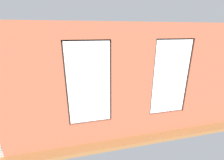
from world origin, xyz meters
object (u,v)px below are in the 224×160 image
(potted_plant_foreground_right, at_px, (52,80))
(potted_plant_corner_near_left, at_px, (151,71))
(tv_flatscreen, at_px, (36,85))
(potted_plant_near_tv, at_px, (48,101))
(cup_ceramic, at_px, (95,90))
(remote_black, at_px, (115,87))
(potted_plant_beside_window_right, at_px, (66,115))
(potted_plant_by_left_couch, at_px, (146,80))
(candle_jar, at_px, (109,89))
(media_console, at_px, (38,101))
(couch_left, at_px, (169,90))
(table_plant_small, at_px, (106,86))
(papasan_chair, at_px, (88,80))
(coffee_table, at_px, (106,90))
(potted_plant_corner_far_left, at_px, (200,94))
(potted_plant_between_couches, at_px, (153,104))
(couch_by_window, at_px, (114,114))

(potted_plant_foreground_right, bearing_deg, potted_plant_corner_near_left, -179.57)
(tv_flatscreen, relative_size, potted_plant_near_tv, 1.30)
(cup_ceramic, distance_m, tv_flatscreen, 2.27)
(remote_black, xyz_separation_m, potted_plant_beside_window_right, (1.96, 2.15, 0.11))
(remote_black, relative_size, potted_plant_beside_window_right, 0.19)
(potted_plant_by_left_couch, bearing_deg, potted_plant_near_tv, 24.45)
(potted_plant_by_left_couch, xyz_separation_m, potted_plant_corner_near_left, (-0.55, -0.57, 0.31))
(tv_flatscreen, bearing_deg, cup_ceramic, -179.96)
(cup_ceramic, bearing_deg, candle_jar, 180.00)
(potted_plant_beside_window_right, bearing_deg, remote_black, -132.32)
(potted_plant_near_tv, bearing_deg, media_console, -60.79)
(candle_jar, xyz_separation_m, tv_flatscreen, (2.82, 0.00, 0.41))
(remote_black, bearing_deg, potted_plant_by_left_couch, -52.82)
(tv_flatscreen, height_order, potted_plant_foreground_right, tv_flatscreen)
(tv_flatscreen, height_order, potted_plant_by_left_couch, tv_flatscreen)
(couch_left, relative_size, candle_jar, 22.92)
(table_plant_small, bearing_deg, tv_flatscreen, 2.64)
(candle_jar, height_order, tv_flatscreen, tv_flatscreen)
(papasan_chair, distance_m, potted_plant_by_left_couch, 3.05)
(coffee_table, relative_size, remote_black, 9.15)
(coffee_table, height_order, potted_plant_corner_far_left, potted_plant_corner_far_left)
(table_plant_small, distance_m, potted_plant_between_couches, 2.25)
(papasan_chair, height_order, potted_plant_by_left_couch, papasan_chair)
(media_console, xyz_separation_m, potted_plant_by_left_couch, (-5.05, -1.06, 0.13))
(remote_black, height_order, potted_plant_corner_near_left, potted_plant_corner_near_left)
(couch_left, height_order, potted_plant_foreground_right, potted_plant_foreground_right)
(potted_plant_near_tv, relative_size, potted_plant_by_left_couch, 1.77)
(remote_black, xyz_separation_m, potted_plant_near_tv, (2.58, 1.25, 0.17))
(potted_plant_foreground_right, bearing_deg, potted_plant_by_left_couch, 173.65)
(couch_by_window, distance_m, potted_plant_foreground_right, 4.09)
(potted_plant_near_tv, bearing_deg, cup_ceramic, -149.63)
(couch_left, bearing_deg, candle_jar, -101.47)
(table_plant_small, bearing_deg, potted_plant_beside_window_right, 52.67)
(couch_by_window, height_order, potted_plant_beside_window_right, potted_plant_beside_window_right)
(potted_plant_corner_far_left, bearing_deg, cup_ceramic, -29.27)
(potted_plant_beside_window_right, bearing_deg, potted_plant_near_tv, -55.31)
(potted_plant_corner_far_left, relative_size, potted_plant_between_couches, 0.86)
(couch_by_window, relative_size, potted_plant_between_couches, 1.32)
(table_plant_small, xyz_separation_m, media_console, (2.70, 0.13, -0.35))
(couch_by_window, relative_size, papasan_chair, 1.67)
(coffee_table, height_order, potted_plant_beside_window_right, potted_plant_beside_window_right)
(cup_ceramic, relative_size, potted_plant_between_couches, 0.08)
(table_plant_small, distance_m, media_console, 2.73)
(coffee_table, distance_m, potted_plant_corner_near_left, 3.28)
(potted_plant_corner_near_left, bearing_deg, table_plant_small, 27.42)
(potted_plant_foreground_right, bearing_deg, couch_by_window, 124.44)
(potted_plant_corner_far_left, bearing_deg, media_console, -18.57)
(remote_black, bearing_deg, table_plant_small, 123.30)
(candle_jar, bearing_deg, media_console, 0.09)
(couch_by_window, relative_size, remote_black, 10.62)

